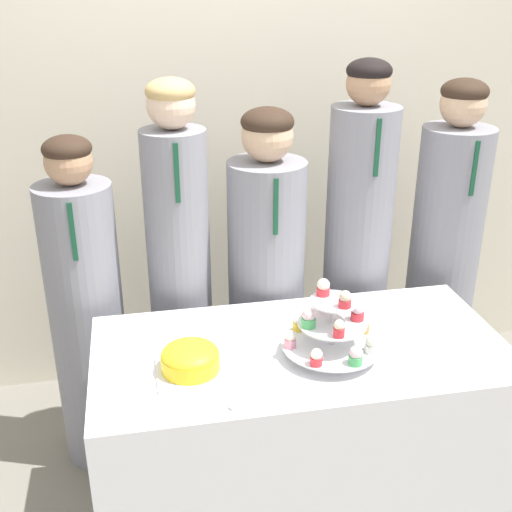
# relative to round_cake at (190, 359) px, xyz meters

# --- Properties ---
(wall_back) EXTENTS (9.00, 0.06, 2.70)m
(wall_back) POSITION_rel_round_cake_xyz_m (0.39, 1.23, 0.53)
(wall_back) COLOR beige
(wall_back) RESTS_ON ground_plane
(table) EXTENTS (1.42, 0.69, 0.77)m
(table) POSITION_rel_round_cake_xyz_m (0.39, 0.08, -0.43)
(table) COLOR white
(table) RESTS_ON ground_plane
(round_cake) EXTENTS (0.22, 0.22, 0.10)m
(round_cake) POSITION_rel_round_cake_xyz_m (0.00, 0.00, 0.00)
(round_cake) COLOR white
(round_cake) RESTS_ON table
(cake_knife) EXTENTS (0.22, 0.12, 0.01)m
(cake_knife) POSITION_rel_round_cake_xyz_m (0.16, -0.19, -0.05)
(cake_knife) COLOR silver
(cake_knife) RESTS_ON table
(cupcake_stand) EXTENTS (0.33, 0.33, 0.26)m
(cupcake_stand) POSITION_rel_round_cake_xyz_m (0.47, 0.01, 0.06)
(cupcake_stand) COLOR silver
(cupcake_stand) RESTS_ON table
(student_0) EXTENTS (0.29, 0.30, 1.41)m
(student_0) POSITION_rel_round_cake_xyz_m (-0.36, 0.62, -0.15)
(student_0) COLOR gray
(student_0) RESTS_ON ground_plane
(student_1) EXTENTS (0.25, 0.26, 1.60)m
(student_1) POSITION_rel_round_cake_xyz_m (0.02, 0.62, -0.03)
(student_1) COLOR gray
(student_1) RESTS_ON ground_plane
(student_2) EXTENTS (0.32, 0.32, 1.48)m
(student_2) POSITION_rel_round_cake_xyz_m (0.38, 0.62, -0.11)
(student_2) COLOR gray
(student_2) RESTS_ON ground_plane
(student_3) EXTENTS (0.28, 0.28, 1.65)m
(student_3) POSITION_rel_round_cake_xyz_m (0.77, 0.62, -0.02)
(student_3) COLOR gray
(student_3) RESTS_ON ground_plane
(student_4) EXTENTS (0.30, 0.30, 1.57)m
(student_4) POSITION_rel_round_cake_xyz_m (1.17, 0.62, -0.07)
(student_4) COLOR gray
(student_4) RESTS_ON ground_plane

